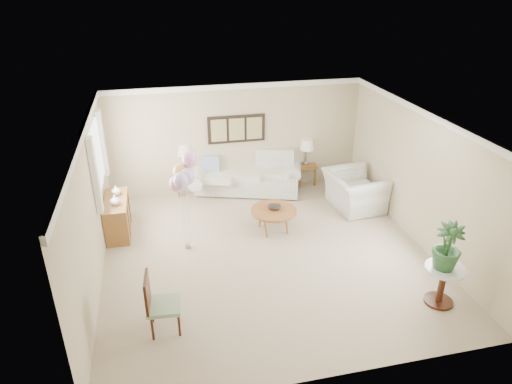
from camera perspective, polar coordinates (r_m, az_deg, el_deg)
ground_plane at (r=8.74m, az=1.37°, el=-7.84°), size 6.00×6.00×0.00m
room_shell at (r=8.02m, az=0.56°, el=2.14°), size 6.04×6.04×2.60m
wall_art_triptych at (r=10.69m, az=-2.44°, el=7.86°), size 1.35×0.06×0.65m
sofa at (r=11.09m, az=-1.12°, el=2.16°), size 2.98×1.70×0.99m
end_table_left at (r=11.02m, az=-8.69°, el=2.25°), size 0.54×0.49×0.59m
end_table_right at (r=11.47m, az=6.23°, el=3.12°), size 0.49×0.44×0.53m
lamp_left at (r=10.79m, az=-8.90°, el=5.17°), size 0.37×0.37×0.66m
lamp_right at (r=11.26m, az=6.37°, el=5.81°), size 0.36×0.36×0.64m
coffee_table at (r=9.31m, az=2.21°, el=-2.43°), size 0.95×0.95×0.48m
decor_bowl at (r=9.31m, az=2.30°, el=-1.94°), size 0.34×0.34×0.07m
armchair at (r=10.46m, az=12.14°, el=0.13°), size 1.21×1.35×0.82m
side_table at (r=7.90m, az=22.40°, el=-9.72°), size 0.63×0.63×0.68m
potted_plant at (r=7.60m, az=22.82°, el=-6.30°), size 0.57×0.57×0.78m
accent_chair at (r=6.98m, az=-12.11°, el=-13.32°), size 0.52×0.52×0.98m
credenza at (r=9.69m, az=-16.92°, el=-2.89°), size 0.46×1.20×0.74m
vase_white at (r=9.29m, az=-17.23°, el=-0.96°), size 0.26×0.26×0.21m
vase_sage at (r=9.70m, az=-17.10°, el=0.21°), size 0.20×0.20×0.20m
balloon_cluster at (r=8.30m, az=-9.12°, el=2.11°), size 0.54×0.52×1.96m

